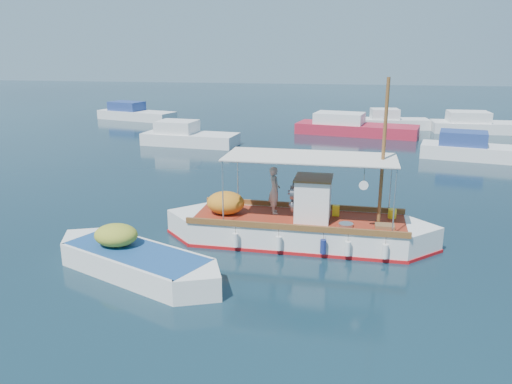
# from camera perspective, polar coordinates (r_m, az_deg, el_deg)

# --- Properties ---
(ground) EXTENTS (160.00, 160.00, 0.00)m
(ground) POSITION_cam_1_polar(r_m,az_deg,el_deg) (16.73, 5.42, -5.94)
(ground) COLOR black
(ground) RESTS_ON ground
(fishing_caique) EXTENTS (9.22, 2.72, 5.62)m
(fishing_caique) POSITION_cam_1_polar(r_m,az_deg,el_deg) (16.75, 4.66, -4.09)
(fishing_caique) COLOR white
(fishing_caique) RESTS_ON ground
(dinghy) EXTENTS (5.71, 3.41, 1.52)m
(dinghy) POSITION_cam_1_polar(r_m,az_deg,el_deg) (14.93, -13.70, -7.81)
(dinghy) COLOR white
(dinghy) RESTS_ON ground
(bg_boat_nw) EXTENTS (6.55, 3.03, 1.80)m
(bg_boat_nw) POSITION_cam_1_polar(r_m,az_deg,el_deg) (34.20, -7.82, 6.19)
(bg_boat_nw) COLOR silver
(bg_boat_nw) RESTS_ON ground
(bg_boat_n) EXTENTS (9.34, 4.46, 1.80)m
(bg_boat_n) POSITION_cam_1_polar(r_m,az_deg,el_deg) (38.81, 11.01, 7.20)
(bg_boat_n) COLOR #AA1C32
(bg_boat_n) RESTS_ON ground
(bg_boat_ne) EXTENTS (6.85, 3.48, 1.80)m
(bg_boat_ne) POSITION_cam_1_polar(r_m,az_deg,el_deg) (32.12, 23.85, 4.33)
(bg_boat_ne) COLOR silver
(bg_boat_ne) RESTS_ON ground
(bg_boat_e) EXTENTS (7.57, 2.71, 1.80)m
(bg_boat_e) POSITION_cam_1_polar(r_m,az_deg,el_deg) (42.85, 24.15, 6.91)
(bg_boat_e) COLOR silver
(bg_boat_e) RESTS_ON ground
(bg_boat_far_w) EXTENTS (7.74, 4.21, 1.80)m
(bg_boat_far_w) POSITION_cam_1_polar(r_m,az_deg,el_deg) (47.72, -13.70, 8.64)
(bg_boat_far_w) COLOR silver
(bg_boat_far_w) RESTS_ON ground
(bg_boat_far_n) EXTENTS (5.62, 2.60, 1.80)m
(bg_boat_far_n) POSITION_cam_1_polar(r_m,az_deg,el_deg) (42.49, 15.29, 7.67)
(bg_boat_far_n) COLOR silver
(bg_boat_far_n) RESTS_ON ground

